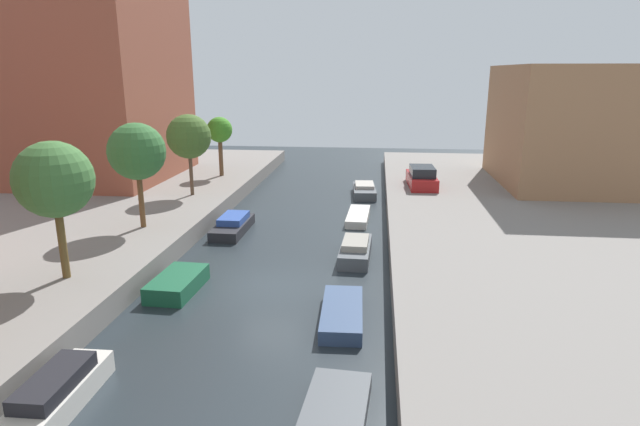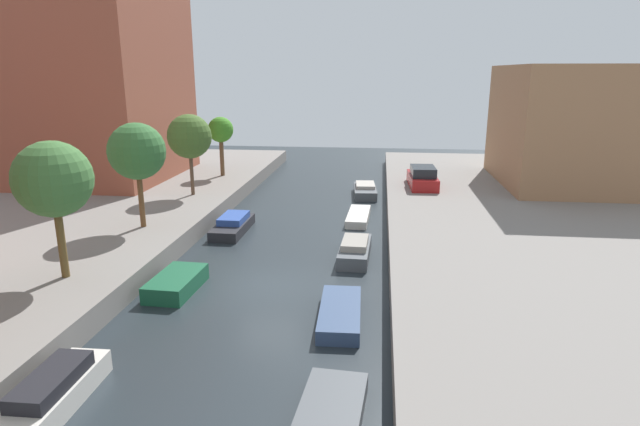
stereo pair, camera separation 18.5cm
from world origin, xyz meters
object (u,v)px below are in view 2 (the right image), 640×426
(street_tree_2, at_px, (53,180))
(moored_boat_right_2, at_px, (340,313))
(moored_boat_right_3, at_px, (355,250))
(street_tree_3, at_px, (137,152))
(street_tree_5, at_px, (221,131))
(street_tree_4, at_px, (189,137))
(moored_boat_right_5, at_px, (365,190))
(low_block_right, at_px, (578,126))
(moored_boat_left_3, at_px, (233,225))
(moored_boat_left_1, at_px, (48,399))
(moored_boat_right_4, at_px, (358,216))
(moored_boat_left_2, at_px, (176,283))
(apartment_tower_far, at_px, (95,45))
(parked_car, at_px, (422,178))

(street_tree_2, bearing_deg, moored_boat_right_2, -2.51)
(moored_boat_right_3, bearing_deg, street_tree_2, -150.49)
(street_tree_3, relative_size, street_tree_5, 1.19)
(street_tree_5, bearing_deg, street_tree_4, -90.00)
(street_tree_4, distance_m, moored_boat_right_5, 12.93)
(low_block_right, height_order, moored_boat_left_3, low_block_right)
(street_tree_4, bearing_deg, moored_boat_left_3, -49.26)
(street_tree_4, relative_size, moored_boat_left_1, 1.13)
(moored_boat_right_4, bearing_deg, low_block_right, 27.81)
(moored_boat_right_4, bearing_deg, moored_boat_right_5, 88.40)
(moored_boat_left_2, xyz_separation_m, moored_boat_right_2, (6.84, -1.84, -0.08))
(street_tree_5, xyz_separation_m, moored_boat_right_2, (10.69, -21.19, -4.15))
(street_tree_3, xyz_separation_m, moored_boat_left_1, (3.57, -13.58, -4.41))
(moored_boat_left_1, xyz_separation_m, moored_boat_left_3, (0.31, 16.39, -0.07))
(apartment_tower_far, distance_m, moored_boat_right_5, 21.94)
(parked_car, xyz_separation_m, moored_boat_right_3, (-4.01, -12.19, -1.19))
(moored_boat_right_5, bearing_deg, moored_boat_right_3, -90.25)
(moored_boat_left_1, relative_size, moored_boat_right_3, 1.16)
(street_tree_5, height_order, moored_boat_left_2, street_tree_5)
(low_block_right, xyz_separation_m, moored_boat_right_5, (-14.55, -1.10, -4.69))
(street_tree_4, bearing_deg, low_block_right, 14.19)
(low_block_right, distance_m, street_tree_2, 32.78)
(street_tree_4, xyz_separation_m, parked_car, (14.90, 4.18, -3.14))
(low_block_right, height_order, moored_boat_left_1, low_block_right)
(street_tree_5, relative_size, moored_boat_right_4, 1.08)
(moored_boat_left_1, height_order, moored_boat_right_5, moored_boat_left_1)
(street_tree_3, bearing_deg, street_tree_5, 90.00)
(moored_boat_right_3, bearing_deg, street_tree_3, 176.34)
(street_tree_4, height_order, moored_boat_left_2, street_tree_4)
(street_tree_4, xyz_separation_m, moored_boat_left_3, (3.88, -4.51, -4.35))
(parked_car, bearing_deg, moored_boat_right_2, -102.61)
(moored_boat_right_2, bearing_deg, street_tree_4, 126.13)
(street_tree_3, distance_m, parked_car, 19.09)
(low_block_right, height_order, street_tree_5, low_block_right)
(street_tree_5, xyz_separation_m, moored_boat_left_2, (3.85, -19.35, -4.06))
(street_tree_3, distance_m, moored_boat_right_3, 11.78)
(street_tree_4, bearing_deg, parked_car, 15.66)
(moored_boat_left_3, bearing_deg, street_tree_5, 109.34)
(moored_boat_left_1, xyz_separation_m, moored_boat_right_2, (7.11, 6.25, -0.19))
(street_tree_4, xyz_separation_m, moored_boat_right_2, (10.69, -14.64, -4.47))
(street_tree_2, xyz_separation_m, street_tree_4, (0.00, 14.17, -0.08))
(moored_boat_right_2, bearing_deg, moored_boat_left_3, 123.89)
(street_tree_2, height_order, street_tree_5, street_tree_2)
(moored_boat_left_3, bearing_deg, street_tree_2, -111.87)
(apartment_tower_far, relative_size, moored_boat_left_1, 4.16)
(street_tree_5, bearing_deg, street_tree_3, -90.00)
(moored_boat_left_2, distance_m, moored_boat_right_2, 7.08)
(low_block_right, height_order, street_tree_4, low_block_right)
(street_tree_3, height_order, moored_boat_right_2, street_tree_3)
(moored_boat_left_1, distance_m, moored_boat_right_4, 20.84)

